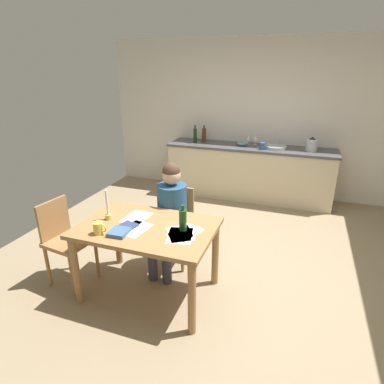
# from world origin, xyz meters

# --- Properties ---
(ground_plane) EXTENTS (5.20, 5.20, 0.04)m
(ground_plane) POSITION_xyz_m (0.00, 0.00, -0.02)
(ground_plane) COLOR #937F60
(wall_back) EXTENTS (5.20, 0.12, 2.60)m
(wall_back) POSITION_xyz_m (0.00, 2.60, 1.30)
(wall_back) COLOR silver
(wall_back) RESTS_ON ground
(kitchen_counter) EXTENTS (2.76, 0.64, 0.90)m
(kitchen_counter) POSITION_xyz_m (0.00, 2.24, 0.45)
(kitchen_counter) COLOR beige
(kitchen_counter) RESTS_ON ground
(dining_table) EXTENTS (1.26, 0.83, 0.74)m
(dining_table) POSITION_xyz_m (-0.46, -0.65, 0.63)
(dining_table) COLOR #9E7042
(dining_table) RESTS_ON ground
(chair_at_table) EXTENTS (0.41, 0.41, 0.86)m
(chair_at_table) POSITION_xyz_m (-0.45, 0.01, 0.48)
(chair_at_table) COLOR #9E7042
(chair_at_table) RESTS_ON ground
(person_seated) EXTENTS (0.33, 0.59, 1.19)m
(person_seated) POSITION_xyz_m (-0.45, -0.14, 0.68)
(person_seated) COLOR navy
(person_seated) RESTS_ON ground
(chair_side_empty) EXTENTS (0.45, 0.45, 0.88)m
(chair_side_empty) POSITION_xyz_m (-1.35, -0.74, 0.50)
(chair_side_empty) COLOR #9E7042
(chair_side_empty) RESTS_ON ground
(coffee_mug) EXTENTS (0.13, 0.09, 0.11)m
(coffee_mug) POSITION_xyz_m (-0.79, -0.92, 0.80)
(coffee_mug) COLOR #F2CC4C
(coffee_mug) RESTS_ON dining_table
(candlestick) EXTENTS (0.06, 0.06, 0.30)m
(candlestick) POSITION_xyz_m (-0.87, -0.64, 0.83)
(candlestick) COLOR gold
(candlestick) RESTS_ON dining_table
(book_magazine) EXTENTS (0.17, 0.18, 0.03)m
(book_magazine) POSITION_xyz_m (-0.62, -0.87, 0.76)
(book_magazine) COLOR #3F628C
(book_magazine) RESTS_ON dining_table
(book_cookery) EXTENTS (0.19, 0.24, 0.02)m
(book_cookery) POSITION_xyz_m (-0.62, -0.75, 0.75)
(book_cookery) COLOR navy
(book_cookery) RESTS_ON dining_table
(paper_letter) EXTENTS (0.28, 0.34, 0.00)m
(paper_letter) POSITION_xyz_m (-0.10, -0.71, 0.74)
(paper_letter) COLOR white
(paper_letter) RESTS_ON dining_table
(paper_bill) EXTENTS (0.34, 0.36, 0.00)m
(paper_bill) POSITION_xyz_m (-0.11, -0.68, 0.74)
(paper_bill) COLOR white
(paper_bill) RESTS_ON dining_table
(paper_envelope) EXTENTS (0.25, 0.32, 0.00)m
(paper_envelope) POSITION_xyz_m (-0.53, -0.73, 0.74)
(paper_envelope) COLOR white
(paper_envelope) RESTS_ON dining_table
(paper_receipt) EXTENTS (0.23, 0.31, 0.00)m
(paper_receipt) POSITION_xyz_m (-0.63, -0.52, 0.74)
(paper_receipt) COLOR white
(paper_receipt) RESTS_ON dining_table
(paper_notice) EXTENTS (0.30, 0.35, 0.00)m
(paper_notice) POSITION_xyz_m (-0.08, -0.64, 0.74)
(paper_notice) COLOR white
(paper_notice) RESTS_ON dining_table
(wine_bottle_on_table) EXTENTS (0.07, 0.07, 0.25)m
(wine_bottle_on_table) POSITION_xyz_m (-0.11, -0.61, 0.85)
(wine_bottle_on_table) COLOR #194C23
(wine_bottle_on_table) RESTS_ON dining_table
(sink_unit) EXTENTS (0.36, 0.36, 0.24)m
(sink_unit) POSITION_xyz_m (0.41, 2.24, 0.92)
(sink_unit) COLOR #B2B7BC
(sink_unit) RESTS_ON kitchen_counter
(bottle_oil) EXTENTS (0.06, 0.06, 0.30)m
(bottle_oil) POSITION_xyz_m (-0.95, 2.19, 1.03)
(bottle_oil) COLOR black
(bottle_oil) RESTS_ON kitchen_counter
(bottle_vinegar) EXTENTS (0.07, 0.07, 0.28)m
(bottle_vinegar) POSITION_xyz_m (-0.84, 2.34, 1.02)
(bottle_vinegar) COLOR #593319
(bottle_vinegar) RESTS_ON kitchen_counter
(mixing_bowl) EXTENTS (0.18, 0.18, 0.08)m
(mixing_bowl) POSITION_xyz_m (-0.14, 2.23, 0.94)
(mixing_bowl) COLOR #668C99
(mixing_bowl) RESTS_ON kitchen_counter
(stovetop_kettle) EXTENTS (0.18, 0.18, 0.22)m
(stovetop_kettle) POSITION_xyz_m (0.95, 2.24, 1.00)
(stovetop_kettle) COLOR #B7BABF
(stovetop_kettle) RESTS_ON kitchen_counter
(wine_glass_near_sink) EXTENTS (0.07, 0.07, 0.15)m
(wine_glass_near_sink) POSITION_xyz_m (0.05, 2.39, 1.01)
(wine_glass_near_sink) COLOR silver
(wine_glass_near_sink) RESTS_ON kitchen_counter
(wine_glass_by_kettle) EXTENTS (0.07, 0.07, 0.15)m
(wine_glass_by_kettle) POSITION_xyz_m (-0.07, 2.39, 1.01)
(wine_glass_by_kettle) COLOR silver
(wine_glass_by_kettle) RESTS_ON kitchen_counter
(teacup_on_counter) EXTENTS (0.13, 0.09, 0.11)m
(teacup_on_counter) POSITION_xyz_m (0.22, 2.09, 0.95)
(teacup_on_counter) COLOR #33598C
(teacup_on_counter) RESTS_ON kitchen_counter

